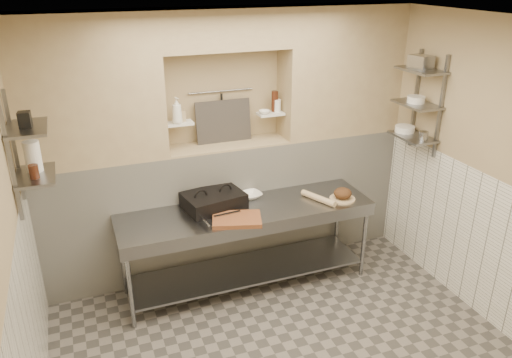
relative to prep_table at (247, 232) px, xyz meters
name	(u,v)px	position (x,y,z in m)	size (l,w,h in m)	color
ceiling	(304,18)	(-0.02, -1.18, 2.21)	(4.00, 3.90, 0.10)	silver
wall_left	(1,270)	(-2.07, -1.18, 0.76)	(0.10, 3.90, 2.80)	tan
wall_right	(504,179)	(2.03, -1.18, 0.76)	(0.10, 3.90, 2.80)	tan
wall_back	(220,139)	(-0.02, 0.82, 0.76)	(4.00, 0.10, 2.80)	tan
backwall_lower	(228,205)	(-0.02, 0.57, 0.06)	(4.00, 0.40, 1.40)	white
alcove_sill	(227,145)	(-0.02, 0.57, 0.77)	(1.30, 0.40, 0.02)	tan
backwall_pillar_left	(88,91)	(-1.34, 0.57, 1.46)	(1.35, 0.40, 1.40)	tan
backwall_pillar_right	(341,71)	(1.31, 0.57, 1.46)	(1.35, 0.40, 1.40)	tan
backwall_header	(224,29)	(-0.02, 0.57, 1.96)	(1.30, 0.40, 0.40)	tan
wainscot_left	(31,354)	(-2.01, -1.18, 0.06)	(0.02, 3.90, 1.40)	white
wainscot_right	(485,248)	(1.97, -1.18, 0.06)	(0.02, 3.90, 1.40)	white
alcove_shelf_left	(179,123)	(-0.52, 0.57, 1.06)	(0.28, 0.16, 0.03)	white
alcove_shelf_right	(271,114)	(0.48, 0.57, 1.06)	(0.28, 0.16, 0.03)	white
utensil_rail	(221,91)	(-0.02, 0.74, 1.31)	(0.02, 0.02, 0.70)	gray
hanging_steel	(222,107)	(-0.02, 0.72, 1.14)	(0.02, 0.02, 0.30)	black
splash_panel	(224,121)	(-0.02, 0.67, 1.00)	(0.60, 0.02, 0.45)	#383330
shelf_rail_left_a	(14,146)	(-1.99, 0.07, 1.16)	(0.03, 0.03, 0.95)	slate
shelf_rail_left_b	(11,163)	(-1.99, -0.33, 1.16)	(0.03, 0.03, 0.95)	slate
wall_shelf_left_lower	(36,176)	(-1.86, -0.13, 0.96)	(0.30, 0.50, 0.03)	slate
wall_shelf_left_upper	(27,128)	(-1.86, -0.13, 1.36)	(0.30, 0.50, 0.03)	slate
shelf_rail_right_a	(416,99)	(1.96, 0.07, 1.21)	(0.03, 0.03, 1.05)	slate
shelf_rail_right_b	(441,108)	(1.96, -0.33, 1.21)	(0.03, 0.03, 1.05)	slate
wall_shelf_right_lower	(413,137)	(1.82, -0.13, 0.86)	(0.30, 0.50, 0.03)	slate
wall_shelf_right_mid	(417,104)	(1.82, -0.13, 1.21)	(0.30, 0.50, 0.03)	slate
wall_shelf_right_upper	(421,70)	(1.82, -0.13, 1.56)	(0.30, 0.50, 0.03)	slate
prep_table	(247,232)	(0.00, 0.00, 0.00)	(2.60, 0.70, 0.90)	gray
panini_press	(214,200)	(-0.30, 0.16, 0.34)	(0.65, 0.52, 0.16)	black
cutting_board	(237,219)	(-0.18, -0.20, 0.28)	(0.46, 0.33, 0.04)	brown
knife_blade	(227,214)	(-0.24, -0.10, 0.31)	(0.28, 0.03, 0.01)	gray
tongs	(205,221)	(-0.49, -0.18, 0.31)	(0.02, 0.02, 0.25)	gray
mixing_bowl	(251,195)	(0.14, 0.25, 0.28)	(0.22, 0.22, 0.05)	white
rolling_pin	(318,198)	(0.77, -0.08, 0.29)	(0.06, 0.06, 0.42)	#CBAF85
bread_board	(342,199)	(1.02, -0.13, 0.27)	(0.27, 0.27, 0.02)	#CBAF85
bread_loaf	(343,193)	(1.02, -0.13, 0.33)	(0.19, 0.19, 0.11)	#4C2D19
bottle_soap	(177,111)	(-0.54, 0.53, 1.20)	(0.10, 0.10, 0.26)	white
jar_alcove	(181,116)	(-0.48, 0.59, 1.13)	(0.07, 0.07, 0.11)	tan
bowl_alcove	(264,112)	(0.40, 0.54, 1.09)	(0.12, 0.12, 0.04)	white
condiment_a	(275,101)	(0.55, 0.60, 1.18)	(0.06, 0.06, 0.22)	#3A190E
condiment_b	(274,101)	(0.53, 0.59, 1.18)	(0.06, 0.06, 0.23)	#3A190E
condiment_c	(277,106)	(0.56, 0.58, 1.14)	(0.08, 0.08, 0.13)	white
jug_left	(33,156)	(-1.86, -0.06, 1.10)	(0.13, 0.13, 0.26)	white
jar_left	(34,172)	(-1.86, -0.22, 1.03)	(0.07, 0.07, 0.11)	#3A190E
box_left_upper	(25,120)	(-1.86, -0.16, 1.43)	(0.09, 0.09, 0.13)	black
bowl_right	(405,129)	(1.82, 0.01, 0.90)	(0.21, 0.21, 0.06)	white
canister_right	(423,136)	(1.82, -0.30, 0.92)	(0.09, 0.09, 0.09)	gray
bowl_right_mid	(416,99)	(1.82, -0.11, 1.25)	(0.18, 0.18, 0.07)	white
basket_right	(421,62)	(1.82, -0.11, 1.64)	(0.17, 0.21, 0.13)	gray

